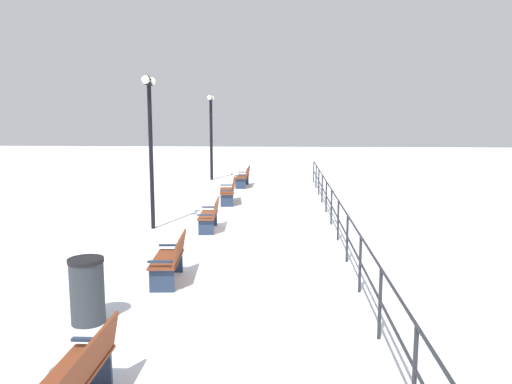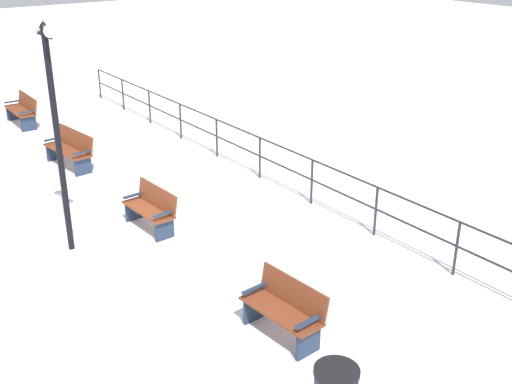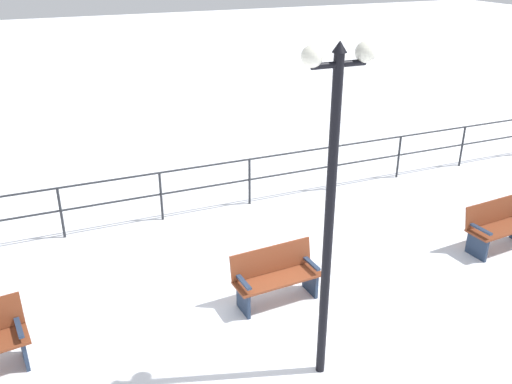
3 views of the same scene
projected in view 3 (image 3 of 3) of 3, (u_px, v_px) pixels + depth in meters
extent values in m
plane|color=white|center=(277.00, 300.00, 8.61)|extent=(80.00, 80.00, 0.00)
cube|color=#23334C|center=(23.00, 348.00, 7.26)|extent=(0.45, 0.10, 0.45)
cube|color=#23334C|center=(19.00, 328.00, 7.10)|extent=(0.45, 0.12, 0.04)
cube|color=brown|center=(278.00, 279.00, 8.40)|extent=(0.53, 1.40, 0.04)
cube|color=brown|center=(271.00, 259.00, 8.49)|extent=(0.19, 1.38, 0.42)
cube|color=#23334C|center=(243.00, 300.00, 8.25)|extent=(0.41, 0.07, 0.43)
cube|color=#23334C|center=(310.00, 281.00, 8.72)|extent=(0.41, 0.07, 0.43)
cube|color=#23334C|center=(244.00, 282.00, 8.10)|extent=(0.41, 0.09, 0.04)
cube|color=#23334C|center=(312.00, 264.00, 8.57)|extent=(0.41, 0.09, 0.04)
cube|color=brown|center=(502.00, 228.00, 9.88)|extent=(0.60, 1.39, 0.04)
cube|color=brown|center=(493.00, 211.00, 9.99)|extent=(0.21, 1.36, 0.42)
cube|color=#23334C|center=(477.00, 246.00, 9.73)|extent=(0.45, 0.08, 0.44)
cube|color=#23334C|center=(481.00, 229.00, 9.57)|extent=(0.45, 0.10, 0.04)
cylinder|color=black|center=(328.00, 232.00, 6.36)|extent=(0.11, 0.11, 4.10)
cylinder|color=black|center=(339.00, 64.00, 5.57)|extent=(0.07, 0.62, 0.07)
sphere|color=white|center=(312.00, 57.00, 5.42)|extent=(0.22, 0.22, 0.22)
sphere|color=white|center=(366.00, 52.00, 5.64)|extent=(0.22, 0.22, 0.22)
cone|color=black|center=(340.00, 46.00, 5.49)|extent=(0.16, 0.16, 0.12)
cylinder|color=#26282D|center=(61.00, 213.00, 10.26)|extent=(0.05, 0.05, 1.02)
cylinder|color=#26282D|center=(161.00, 197.00, 10.94)|extent=(0.05, 0.05, 1.02)
cylinder|color=#26282D|center=(250.00, 182.00, 11.62)|extent=(0.05, 0.05, 1.02)
cylinder|color=#26282D|center=(328.00, 169.00, 12.30)|extent=(0.05, 0.05, 1.02)
cylinder|color=#26282D|center=(399.00, 157.00, 12.98)|extent=(0.05, 0.05, 1.02)
cylinder|color=#26282D|center=(462.00, 147.00, 13.65)|extent=(0.05, 0.05, 1.02)
cylinder|color=#26282D|center=(206.00, 166.00, 11.07)|extent=(0.04, 20.99, 0.04)
cylinder|color=#26282D|center=(207.00, 187.00, 11.26)|extent=(0.04, 20.99, 0.04)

